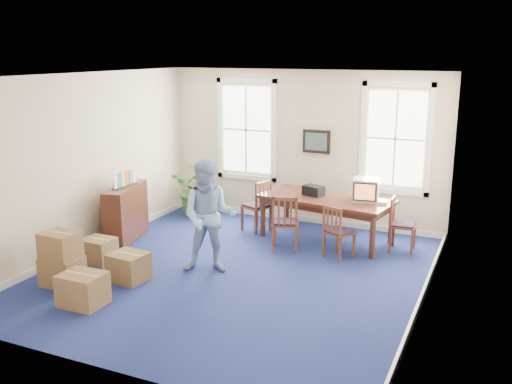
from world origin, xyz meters
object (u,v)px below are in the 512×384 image
at_px(conference_table, 326,219).
at_px(crt_tv, 366,190).
at_px(credenza, 126,214).
at_px(cardboard_boxes, 78,257).
at_px(chair_near_left, 285,222).
at_px(man, 209,217).
at_px(potted_plant, 199,189).

bearing_deg(conference_table, crt_tv, 13.62).
height_order(credenza, cardboard_boxes, credenza).
xyz_separation_m(crt_tv, cardboard_boxes, (-3.61, -3.72, -0.61)).
bearing_deg(chair_near_left, cardboard_boxes, 32.25).
bearing_deg(credenza, man, -32.58).
xyz_separation_m(conference_table, chair_near_left, (-0.51, -0.85, 0.11)).
xyz_separation_m(conference_table, credenza, (-3.48, -1.59, 0.10)).
bearing_deg(man, crt_tv, 30.03).
xyz_separation_m(crt_tv, chair_near_left, (-1.24, -0.90, -0.53)).
distance_m(chair_near_left, cardboard_boxes, 3.68).
height_order(conference_table, potted_plant, potted_plant).
xyz_separation_m(potted_plant, cardboard_boxes, (0.16, -4.09, -0.17)).
height_order(man, credenza, man).
bearing_deg(chair_near_left, crt_tv, -161.63).
bearing_deg(conference_table, chair_near_left, -111.74).
relative_size(crt_tv, chair_near_left, 0.48).
bearing_deg(conference_table, credenza, -146.18).
height_order(conference_table, cardboard_boxes, cardboard_boxes).
bearing_deg(cardboard_boxes, man, 39.34).
bearing_deg(chair_near_left, man, 45.48).
xyz_separation_m(man, potted_plant, (-1.77, 2.76, -0.32)).
relative_size(crt_tv, cardboard_boxes, 0.32).
xyz_separation_m(chair_near_left, potted_plant, (-2.53, 1.27, 0.09)).
distance_m(chair_near_left, credenza, 3.07).
bearing_deg(chair_near_left, conference_table, -138.62).
height_order(chair_near_left, potted_plant, potted_plant).
distance_m(credenza, potted_plant, 2.07).
xyz_separation_m(crt_tv, credenza, (-4.22, -1.65, -0.53)).
xyz_separation_m(conference_table, potted_plant, (-3.04, 0.43, 0.20)).
height_order(crt_tv, cardboard_boxes, crt_tv).
relative_size(potted_plant, cardboard_boxes, 0.79).
bearing_deg(crt_tv, chair_near_left, -152.93).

